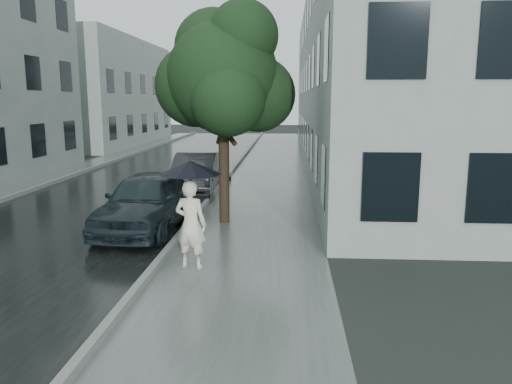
# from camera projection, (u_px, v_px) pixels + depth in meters

# --- Properties ---
(ground) EXTENTS (120.00, 120.00, 0.00)m
(ground) POSITION_uv_depth(u_px,v_px,m) (229.00, 280.00, 9.65)
(ground) COLOR black
(ground) RESTS_ON ground
(sidewalk) EXTENTS (3.50, 60.00, 0.01)m
(sidewalk) POSITION_uv_depth(u_px,v_px,m) (268.00, 181.00, 21.41)
(sidewalk) COLOR slate
(sidewalk) RESTS_ON ground
(kerb_near) EXTENTS (0.15, 60.00, 0.15)m
(kerb_near) POSITION_uv_depth(u_px,v_px,m) (226.00, 179.00, 21.51)
(kerb_near) COLOR slate
(kerb_near) RESTS_ON ground
(asphalt_road) EXTENTS (6.85, 60.00, 0.00)m
(asphalt_road) POSITION_uv_depth(u_px,v_px,m) (146.00, 179.00, 21.75)
(asphalt_road) COLOR black
(asphalt_road) RESTS_ON ground
(kerb_far) EXTENTS (0.15, 60.00, 0.15)m
(kerb_far) POSITION_uv_depth(u_px,v_px,m) (68.00, 177.00, 21.96)
(kerb_far) COLOR slate
(kerb_far) RESTS_ON ground
(sidewalk_far) EXTENTS (1.70, 60.00, 0.01)m
(sidewalk_far) POSITION_uv_depth(u_px,v_px,m) (48.00, 178.00, 22.03)
(sidewalk_far) COLOR #4C5451
(sidewalk_far) RESTS_ON ground
(building_near) EXTENTS (7.02, 36.00, 9.00)m
(building_near) POSITION_uv_depth(u_px,v_px,m) (368.00, 80.00, 27.61)
(building_near) COLOR #8F9C98
(building_near) RESTS_ON ground
(building_far_b) EXTENTS (7.02, 18.00, 8.00)m
(building_far_b) POSITION_uv_depth(u_px,v_px,m) (100.00, 92.00, 39.24)
(building_far_b) COLOR #8F9C98
(building_far_b) RESTS_ON ground
(pedestrian) EXTENTS (0.75, 0.58, 1.83)m
(pedestrian) POSITION_uv_depth(u_px,v_px,m) (191.00, 224.00, 10.20)
(pedestrian) COLOR silver
(pedestrian) RESTS_ON sidewalk
(umbrella) EXTENTS (1.54, 1.54, 1.35)m
(umbrella) POSITION_uv_depth(u_px,v_px,m) (190.00, 167.00, 10.02)
(umbrella) COLOR black
(umbrella) RESTS_ON ground
(street_tree) EXTENTS (3.94, 3.58, 6.02)m
(street_tree) POSITION_uv_depth(u_px,v_px,m) (223.00, 75.00, 13.58)
(street_tree) COLOR #332619
(street_tree) RESTS_ON ground
(lamp_post) EXTENTS (0.82, 0.46, 5.19)m
(lamp_post) POSITION_uv_depth(u_px,v_px,m) (224.00, 111.00, 20.82)
(lamp_post) COLOR black
(lamp_post) RESTS_ON ground
(car_near) EXTENTS (2.11, 4.68, 1.56)m
(car_near) POSITION_uv_depth(u_px,v_px,m) (147.00, 201.00, 13.24)
(car_near) COLOR #19252B
(car_near) RESTS_ON ground
(car_far) EXTENTS (1.75, 4.45, 1.44)m
(car_far) POSITION_uv_depth(u_px,v_px,m) (196.00, 172.00, 18.80)
(car_far) COLOR #232529
(car_far) RESTS_ON ground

